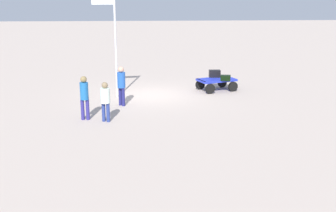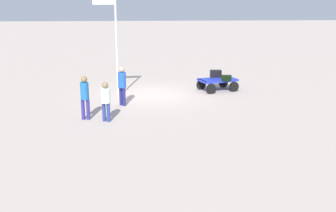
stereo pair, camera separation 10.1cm
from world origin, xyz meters
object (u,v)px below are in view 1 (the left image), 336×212
luggage_cart (216,82)px  worker_trailing (84,95)px  suitcase_navy (215,74)px  suitcase_dark (226,78)px  worker_lead (121,83)px  flagpole (113,36)px  worker_supervisor (105,98)px

luggage_cart → worker_trailing: 7.77m
suitcase_navy → suitcase_dark: size_ratio=1.05×
suitcase_dark → worker_lead: (5.14, 2.31, 0.31)m
worker_trailing → flagpole: flagpole is taller
worker_lead → flagpole: bearing=-75.7°
luggage_cart → worker_trailing: worker_trailing is taller
worker_supervisor → worker_lead: bearing=-102.5°
worker_lead → suitcase_navy: bearing=-146.3°
worker_lead → flagpole: 2.51m
worker_supervisor → suitcase_navy: bearing=-133.5°
flagpole → worker_lead: bearing=104.3°
worker_trailing → luggage_cart: bearing=-142.0°
suitcase_navy → worker_supervisor: worker_supervisor is taller
suitcase_navy → worker_lead: 5.70m
suitcase_navy → flagpole: flagpole is taller
suitcase_navy → flagpole: (5.14, 1.58, 2.15)m
suitcase_dark → flagpole: (5.55, 0.72, 2.21)m
suitcase_navy → suitcase_dark: 0.95m
suitcase_navy → worker_trailing: 8.04m
suitcase_dark → worker_trailing: size_ratio=0.33×
worker_lead → flagpole: size_ratio=0.36×
luggage_cart → suitcase_dark: bearing=135.1°
suitcase_dark → worker_lead: size_ratio=0.32×
suitcase_navy → flagpole: bearing=17.0°
luggage_cart → worker_supervisor: 7.33m
worker_lead → worker_trailing: worker_lead is taller
worker_trailing → flagpole: (-0.96, -3.65, 1.93)m
luggage_cart → worker_lead: worker_lead is taller
suitcase_dark → worker_lead: bearing=24.2°
luggage_cart → suitcase_navy: bearing=-89.2°
suitcase_navy → worker_lead: worker_lead is taller
worker_supervisor → worker_trailing: bearing=-20.6°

